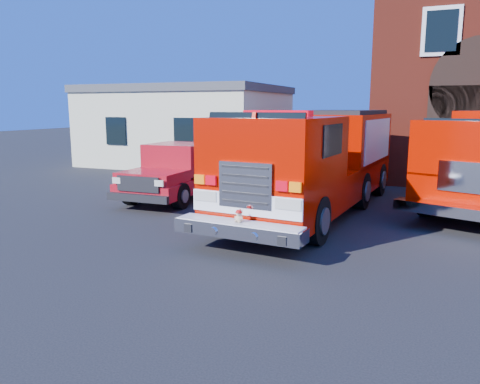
% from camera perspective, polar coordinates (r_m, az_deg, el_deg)
% --- Properties ---
extents(ground, '(100.00, 100.00, 0.00)m').
position_cam_1_polar(ground, '(11.97, 2.19, -5.18)').
color(ground, black).
rests_on(ground, ground).
extents(side_building, '(10.20, 8.20, 4.35)m').
position_cam_1_polar(side_building, '(27.14, -6.30, 8.16)').
color(side_building, beige).
rests_on(side_building, ground).
extents(fire_engine, '(3.72, 10.34, 3.12)m').
position_cam_1_polar(fire_engine, '(14.47, 9.29, 3.91)').
color(fire_engine, black).
rests_on(fire_engine, ground).
extents(pickup_truck, '(2.19, 5.95, 1.94)m').
position_cam_1_polar(pickup_truck, '(16.95, -6.95, 2.51)').
color(pickup_truck, black).
rests_on(pickup_truck, ground).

